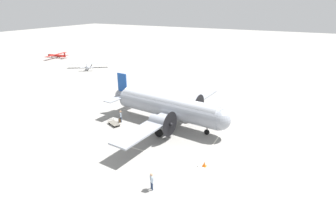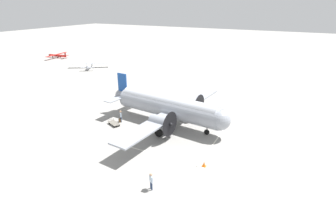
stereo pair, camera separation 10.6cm
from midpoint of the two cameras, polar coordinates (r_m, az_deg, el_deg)
name	(u,v)px [view 1 (the left image)]	position (r m, az deg, el deg)	size (l,w,h in m)	color
ground_plane	(168,124)	(37.16, -0.08, -2.55)	(300.00, 300.00, 0.00)	gray
apron_line_eastwest	(220,135)	(34.65, 11.13, -4.97)	(120.00, 0.16, 0.01)	silver
apron_line_northsouth	(137,149)	(31.20, -6.90, -7.97)	(0.16, 120.00, 0.01)	silver
airliner_main	(171,107)	(35.89, 0.54, 1.08)	(22.94, 18.24, 6.13)	#9399A3
crew_foreground	(152,180)	(24.42, -3.72, -14.46)	(0.39, 0.51, 1.77)	navy
passenger_boarding	(121,115)	(37.89, -10.33, -0.66)	(0.46, 0.44, 1.74)	navy
suitcase_near_door	(120,120)	(38.18, -10.49, -1.80)	(0.46, 0.18, 0.57)	brown
baggage_cart	(114,123)	(37.43, -11.77, -2.41)	(1.64, 2.20, 0.56)	#6B665B
light_aircraft_distant	(90,65)	(73.36, -16.75, 9.86)	(7.66, 9.29, 2.01)	#B7BCC6
light_aircraft_taxiing	(57,55)	(90.62, -23.13, 11.26)	(9.03, 6.78, 1.78)	#B2231E
traffic_cone	(204,164)	(28.10, 7.81, -11.19)	(0.41, 0.41, 0.54)	orange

